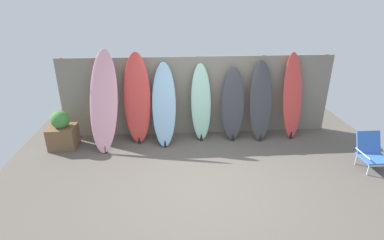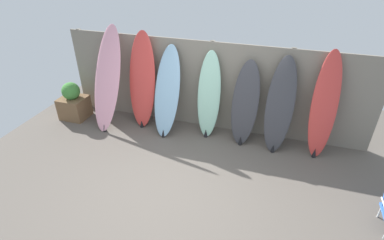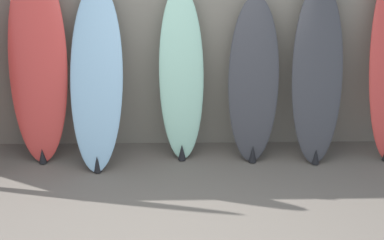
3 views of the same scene
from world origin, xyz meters
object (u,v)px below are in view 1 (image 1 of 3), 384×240
at_px(surfboard_pink_0, 104,102).
at_px(planter_box, 62,132).
at_px(surfboard_seafoam_3, 201,103).
at_px(surfboard_red_1, 137,99).
at_px(surfboard_charcoal_4, 233,105).
at_px(beach_chair, 371,151).
at_px(surfboard_red_6, 292,97).
at_px(surfboard_skyblue_2, 164,105).
at_px(surfboard_charcoal_5, 261,102).

relative_size(surfboard_pink_0, planter_box, 2.46).
bearing_deg(surfboard_seafoam_3, surfboard_red_1, -179.16).
distance_m(surfboard_seafoam_3, surfboard_charcoal_4, 0.70).
bearing_deg(surfboard_seafoam_3, beach_chair, -25.70).
xyz_separation_m(surfboard_red_1, surfboard_seafoam_3, (1.37, 0.02, -0.13)).
xyz_separation_m(surfboard_pink_0, surfboard_red_6, (4.07, 0.23, -0.06)).
bearing_deg(surfboard_pink_0, surfboard_charcoal_4, 3.98).
relative_size(surfboard_skyblue_2, planter_box, 2.10).
bearing_deg(surfboard_red_6, surfboard_charcoal_5, -176.09).
relative_size(surfboard_skyblue_2, surfboard_red_6, 0.91).
bearing_deg(planter_box, surfboard_charcoal_4, 3.26).
xyz_separation_m(surfboard_red_1, surfboard_red_6, (3.41, 0.01, -0.03)).
xyz_separation_m(surfboard_seafoam_3, surfboard_red_6, (2.04, -0.01, 0.10)).
distance_m(surfboard_red_6, planter_box, 5.04).
bearing_deg(surfboard_red_1, surfboard_seafoam_3, 0.84).
height_order(surfboard_seafoam_3, surfboard_red_6, surfboard_red_6).
height_order(surfboard_red_1, surfboard_charcoal_5, surfboard_red_1).
bearing_deg(surfboard_pink_0, planter_box, -178.86).
relative_size(surfboard_pink_0, surfboard_red_1, 1.04).
height_order(surfboard_pink_0, surfboard_red_1, surfboard_pink_0).
distance_m(surfboard_pink_0, planter_box, 1.13).
bearing_deg(surfboard_red_1, surfboard_skyblue_2, -10.69).
height_order(surfboard_charcoal_5, planter_box, surfboard_charcoal_5).
distance_m(surfboard_red_1, surfboard_charcoal_5, 2.69).
bearing_deg(surfboard_charcoal_4, surfboard_red_1, 179.30).
height_order(surfboard_skyblue_2, surfboard_seafoam_3, surfboard_skyblue_2).
bearing_deg(surfboard_red_6, surfboard_red_1, -179.79).
xyz_separation_m(surfboard_seafoam_3, beach_chair, (3.07, -1.48, -0.51)).
bearing_deg(surfboard_seafoam_3, surfboard_pink_0, -173.40).
bearing_deg(surfboard_charcoal_4, beach_chair, -31.16).
distance_m(surfboard_charcoal_5, surfboard_red_6, 0.73).
distance_m(surfboard_pink_0, surfboard_charcoal_4, 2.75).
relative_size(surfboard_pink_0, surfboard_seafoam_3, 1.20).
height_order(surfboard_skyblue_2, surfboard_charcoal_5, surfboard_charcoal_5).
bearing_deg(beach_chair, surfboard_seafoam_3, 170.79).
relative_size(surfboard_skyblue_2, surfboard_charcoal_5, 1.00).
relative_size(surfboard_pink_0, surfboard_skyblue_2, 1.17).
xyz_separation_m(surfboard_pink_0, surfboard_seafoam_3, (2.03, 0.24, -0.17)).
height_order(surfboard_skyblue_2, planter_box, surfboard_skyblue_2).
distance_m(surfboard_skyblue_2, planter_box, 2.21).
relative_size(surfboard_red_1, surfboard_seafoam_3, 1.15).
relative_size(surfboard_skyblue_2, beach_chair, 2.66).
relative_size(surfboard_charcoal_5, beach_chair, 2.67).
relative_size(surfboard_charcoal_4, surfboard_charcoal_5, 0.92).
bearing_deg(beach_chair, surfboard_red_1, 178.35).
bearing_deg(beach_chair, surfboard_charcoal_5, 157.48).
bearing_deg(surfboard_charcoal_5, surfboard_charcoal_4, 178.90).
xyz_separation_m(surfboard_charcoal_5, planter_box, (-4.28, -0.20, -0.50)).
distance_m(beach_chair, planter_box, 6.15).
bearing_deg(surfboard_charcoal_5, surfboard_seafoam_3, 177.51).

